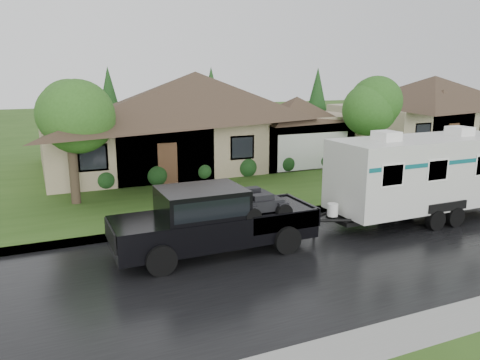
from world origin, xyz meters
The scene contains 11 objects.
ground centered at (0.00, 0.00, 0.00)m, with size 140.00×140.00×0.00m, color #2D4E18.
road centered at (0.00, -2.00, 0.01)m, with size 140.00×8.00×0.01m, color black.
curb centered at (0.00, 2.25, 0.07)m, with size 140.00×0.50×0.15m, color gray.
lawn centered at (0.00, 15.00, 0.07)m, with size 140.00×26.00×0.15m, color #2D4E18.
house_main centered at (2.29, 13.84, 3.59)m, with size 19.44×10.80×6.90m.
house_neighbor centered at (22.27, 14.34, 3.32)m, with size 15.12×9.72×6.45m.
tree_left_green centered at (-5.87, 7.09, 4.07)m, with size 3.42×3.42×5.66m.
tree_right_green centered at (10.49, 8.00, 3.78)m, with size 3.16×3.16×5.23m.
shrub_row centered at (2.00, 9.30, 0.65)m, with size 13.60×1.00×1.00m.
pickup_truck centered at (-2.35, -0.28, 1.16)m, with size 6.49×2.47×2.16m.
travel_trailer centered at (6.47, -0.28, 1.90)m, with size 8.00×2.81×3.59m.
Camera 1 is at (-7.27, -13.68, 5.67)m, focal length 35.00 mm.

